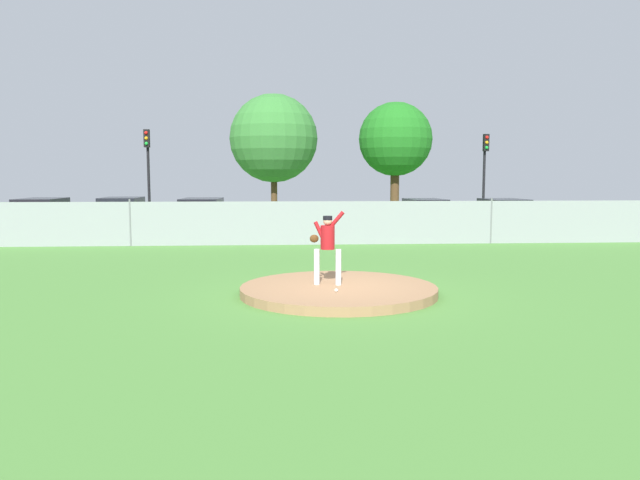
# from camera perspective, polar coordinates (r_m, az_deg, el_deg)

# --- Properties ---
(ground_plane) EXTENTS (80.00, 80.00, 0.00)m
(ground_plane) POSITION_cam_1_polar(r_m,az_deg,el_deg) (19.67, 0.09, -1.75)
(ground_plane) COLOR #4C8438
(asphalt_strip) EXTENTS (44.00, 7.00, 0.01)m
(asphalt_strip) POSITION_cam_1_polar(r_m,az_deg,el_deg) (28.10, -1.06, 0.61)
(asphalt_strip) COLOR #2B2B2D
(asphalt_strip) RESTS_ON ground_plane
(pitchers_mound) EXTENTS (4.42, 4.42, 0.20)m
(pitchers_mound) POSITION_cam_1_polar(r_m,az_deg,el_deg) (13.75, 1.75, -4.73)
(pitchers_mound) COLOR #99704C
(pitchers_mound) RESTS_ON ground_plane
(pitcher_youth) EXTENTS (0.79, 0.32, 1.68)m
(pitcher_youth) POSITION_cam_1_polar(r_m,az_deg,el_deg) (13.75, 0.67, -0.21)
(pitcher_youth) COLOR silver
(pitcher_youth) RESTS_ON pitchers_mound
(baseball) EXTENTS (0.07, 0.07, 0.07)m
(baseball) POSITION_cam_1_polar(r_m,az_deg,el_deg) (13.03, 1.53, -4.72)
(baseball) COLOR white
(baseball) RESTS_ON pitchers_mound
(chainlink_fence) EXTENTS (34.99, 0.07, 1.78)m
(chainlink_fence) POSITION_cam_1_polar(r_m,az_deg,el_deg) (23.55, -0.56, 1.60)
(chainlink_fence) COLOR gray
(chainlink_fence) RESTS_ON ground_plane
(parked_car_teal) EXTENTS (2.08, 4.30, 1.59)m
(parked_car_teal) POSITION_cam_1_polar(r_m,az_deg,el_deg) (29.42, 16.78, 2.08)
(parked_car_teal) COLOR #146066
(parked_car_teal) RESTS_ON ground_plane
(parked_car_white) EXTENTS (1.86, 4.23, 1.69)m
(parked_car_white) POSITION_cam_1_polar(r_m,az_deg,el_deg) (28.82, -18.02, 2.05)
(parked_car_white) COLOR silver
(parked_car_white) RESTS_ON ground_plane
(parked_car_slate) EXTENTS (2.05, 4.32, 1.57)m
(parked_car_slate) POSITION_cam_1_polar(r_m,az_deg,el_deg) (29.12, 9.78, 2.20)
(parked_car_slate) COLOR slate
(parked_car_slate) RESTS_ON ground_plane
(parked_car_red) EXTENTS (1.93, 4.79, 1.66)m
(parked_car_red) POSITION_cam_1_polar(r_m,az_deg,el_deg) (30.01, -24.56, 1.94)
(parked_car_red) COLOR #A81919
(parked_car_red) RESTS_ON ground_plane
(parked_car_burgundy) EXTENTS (2.03, 4.76, 1.63)m
(parked_car_burgundy) POSITION_cam_1_polar(r_m,az_deg,el_deg) (28.48, -10.99, 2.16)
(parked_car_burgundy) COLOR maroon
(parked_car_burgundy) RESTS_ON ground_plane
(traffic_cone_orange) EXTENTS (0.40, 0.40, 0.55)m
(traffic_cone_orange) POSITION_cam_1_polar(r_m,az_deg,el_deg) (25.54, -7.98, 0.58)
(traffic_cone_orange) COLOR orange
(traffic_cone_orange) RESTS_ON asphalt_strip
(traffic_light_near) EXTENTS (0.28, 0.46, 4.99)m
(traffic_light_near) POSITION_cam_1_polar(r_m,az_deg,el_deg) (32.59, -15.80, 7.12)
(traffic_light_near) COLOR black
(traffic_light_near) RESTS_ON ground_plane
(traffic_light_far) EXTENTS (0.28, 0.46, 4.85)m
(traffic_light_far) POSITION_cam_1_polar(r_m,az_deg,el_deg) (33.91, 15.16, 6.94)
(traffic_light_far) COLOR black
(traffic_light_far) RESTS_ON ground_plane
(tree_slender_far) EXTENTS (5.16, 5.16, 7.42)m
(tree_slender_far) POSITION_cam_1_polar(r_m,az_deg,el_deg) (36.33, -4.35, 9.44)
(tree_slender_far) COLOR #4C331E
(tree_slender_far) RESTS_ON ground_plane
(tree_tall_centre) EXTENTS (4.61, 4.61, 7.24)m
(tree_tall_centre) POSITION_cam_1_polar(r_m,az_deg,el_deg) (38.97, 7.06, 9.29)
(tree_tall_centre) COLOR #4C331E
(tree_tall_centre) RESTS_ON ground_plane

